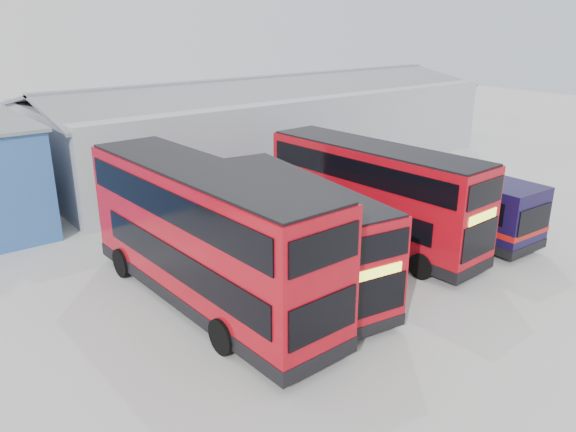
{
  "coord_description": "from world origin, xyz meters",
  "views": [
    {
      "loc": [
        -14.65,
        -10.78,
        9.55
      ],
      "look_at": [
        -1.63,
        5.65,
        2.1
      ],
      "focal_mm": 35.0,
      "sensor_mm": 36.0,
      "label": 1
    }
  ],
  "objects_px": {
    "double_decker_left": "(205,239)",
    "double_decker_right": "(373,196)",
    "single_decker_blue": "(429,195)",
    "double_decker_centre": "(299,235)",
    "maintenance_shed": "(268,125)"
  },
  "relations": [
    {
      "from": "double_decker_centre",
      "to": "single_decker_blue",
      "type": "distance_m",
      "value": 9.1
    },
    {
      "from": "double_decker_right",
      "to": "maintenance_shed",
      "type": "bearing_deg",
      "value": 67.72
    },
    {
      "from": "maintenance_shed",
      "to": "single_decker_blue",
      "type": "xyz_separation_m",
      "value": [
        -1.37,
        -14.84,
        -1.13
      ]
    },
    {
      "from": "double_decker_centre",
      "to": "double_decker_right",
      "type": "distance_m",
      "value": 5.14
    },
    {
      "from": "maintenance_shed",
      "to": "single_decker_blue",
      "type": "distance_m",
      "value": 14.95
    },
    {
      "from": "maintenance_shed",
      "to": "double_decker_right",
      "type": "distance_m",
      "value": 15.83
    },
    {
      "from": "single_decker_blue",
      "to": "maintenance_shed",
      "type": "bearing_deg",
      "value": -92.84
    },
    {
      "from": "maintenance_shed",
      "to": "double_decker_left",
      "type": "distance_m",
      "value": 20.59
    },
    {
      "from": "double_decker_right",
      "to": "single_decker_blue",
      "type": "distance_m",
      "value": 4.07
    },
    {
      "from": "double_decker_right",
      "to": "single_decker_blue",
      "type": "bearing_deg",
      "value": -1.83
    },
    {
      "from": "double_decker_left",
      "to": "single_decker_blue",
      "type": "bearing_deg",
      "value": -179.98
    },
    {
      "from": "double_decker_left",
      "to": "double_decker_right",
      "type": "height_order",
      "value": "double_decker_left"
    },
    {
      "from": "maintenance_shed",
      "to": "single_decker_blue",
      "type": "height_order",
      "value": "maintenance_shed"
    },
    {
      "from": "maintenance_shed",
      "to": "double_decker_centre",
      "type": "relative_size",
      "value": 3.15
    },
    {
      "from": "double_decker_right",
      "to": "double_decker_centre",
      "type": "bearing_deg",
      "value": -170.33
    }
  ]
}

